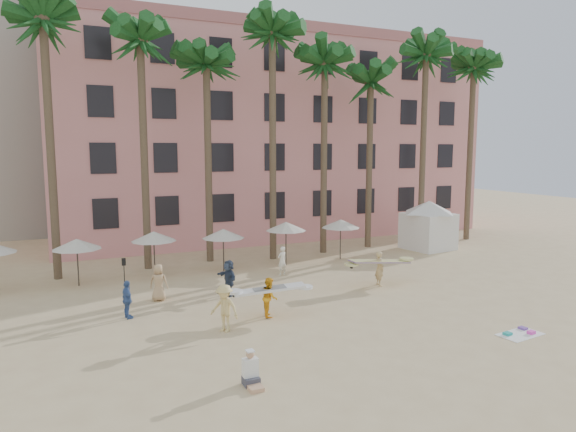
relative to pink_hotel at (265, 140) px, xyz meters
The scene contains 11 objects.
ground 28.09m from the pink_hotel, 105.07° to the right, with size 120.00×120.00×0.00m, color #D1B789.
pink_hotel is the anchor object (origin of this frame).
palm_row 13.71m from the pink_hotel, 120.56° to the right, with size 44.40×5.40×16.30m.
umbrella_row 17.73m from the pink_hotel, 126.53° to the right, with size 22.50×2.70×2.73m.
cabana 16.14m from the pink_hotel, 59.98° to the right, with size 5.07×5.07×3.50m.
beach_towel 29.46m from the pink_hotel, 90.99° to the right, with size 1.91×1.21×0.14m.
carrier_yellow 21.23m from the pink_hotel, 94.06° to the right, with size 3.42×0.81×1.85m.
carrier_white 24.96m from the pink_hotel, 111.15° to the right, with size 3.19×1.30×1.71m.
beachgoers 23.77m from the pink_hotel, 118.17° to the right, with size 9.72×8.54×1.90m.
paddle 23.93m from the pink_hotel, 127.97° to the right, with size 0.18×0.04×2.23m.
seated_man 31.42m from the pink_hotel, 112.39° to the right, with size 0.48×0.84×1.09m.
Camera 1 is at (-9.67, -16.26, 7.18)m, focal length 32.00 mm.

